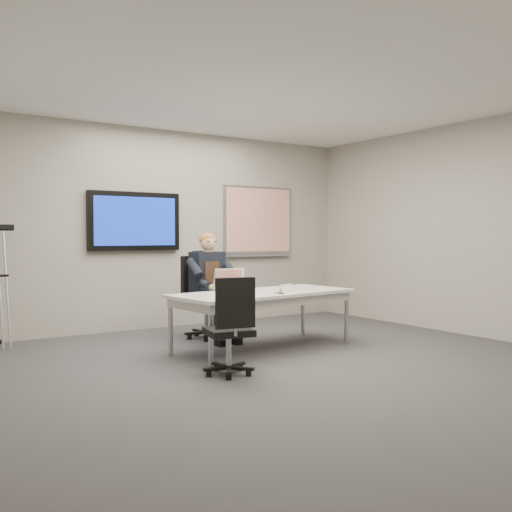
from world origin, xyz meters
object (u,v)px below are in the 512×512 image
conference_table (263,298)px  seated_person (214,297)px  laptop (233,286)px  office_chair_near (230,345)px  office_chair_far (203,312)px

conference_table → seated_person: 0.80m
laptop → conference_table: bearing=-31.8°
seated_person → laptop: (-0.07, -0.56, 0.19)m
seated_person → laptop: bearing=-104.1°
office_chair_near → seated_person: size_ratio=0.69×
office_chair_far → conference_table: bearing=-101.9°
office_chair_near → laptop: size_ratio=2.34×
seated_person → conference_table: bearing=-82.1°
office_chair_far → seated_person: 0.33m
office_chair_far → office_chair_near: (-0.73, -1.87, -0.04)m
seated_person → laptop: 0.59m
seated_person → office_chair_near: bearing=-122.1°
office_chair_far → seated_person: bearing=-110.2°
conference_table → office_chair_near: (-0.96, -0.86, -0.30)m
seated_person → laptop: seated_person is taller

